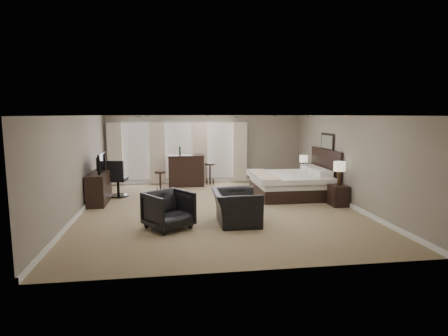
{
  "coord_description": "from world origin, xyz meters",
  "views": [
    {
      "loc": [
        -1.33,
        -10.15,
        2.62
      ],
      "look_at": [
        0.2,
        0.4,
        1.1
      ],
      "focal_mm": 30.0,
      "sensor_mm": 36.0,
      "label": 1
    }
  ],
  "objects": [
    {
      "name": "bar_stool_left",
      "position": [
        -1.67,
        2.3,
        0.38
      ],
      "size": [
        0.41,
        0.41,
        0.76
      ],
      "primitive_type": "cube",
      "rotation": [
        0.0,
        0.0,
        0.15
      ],
      "color": "black",
      "rests_on": "ground"
    },
    {
      "name": "window_bay",
      "position": [
        -1.0,
        4.11,
        1.2
      ],
      "size": [
        5.25,
        0.2,
        2.3
      ],
      "color": "silver",
      "rests_on": "room"
    },
    {
      "name": "bed",
      "position": [
        2.58,
        1.32,
        0.76
      ],
      "size": [
        2.38,
        2.27,
        1.51
      ],
      "primitive_type": "cube",
      "color": "silver",
      "rests_on": "ground"
    },
    {
      "name": "armchair_far",
      "position": [
        -1.39,
        -1.63,
        0.48
      ],
      "size": [
        1.27,
        1.25,
        0.96
      ],
      "primitive_type": "imported",
      "rotation": [
        0.0,
        0.0,
        0.6
      ],
      "color": "black",
      "rests_on": "ground"
    },
    {
      "name": "armchair_near",
      "position": [
        0.22,
        -1.46,
        0.54
      ],
      "size": [
        0.81,
        1.25,
        1.09
      ],
      "primitive_type": "imported",
      "rotation": [
        0.0,
        0.0,
        1.57
      ],
      "color": "black",
      "rests_on": "ground"
    },
    {
      "name": "tv",
      "position": [
        -3.45,
        1.26,
        0.98
      ],
      "size": [
        0.58,
        1.0,
        0.13
      ],
      "primitive_type": "imported",
      "rotation": [
        0.0,
        0.0,
        1.57
      ],
      "color": "black",
      "rests_on": "dresser"
    },
    {
      "name": "lamp_near",
      "position": [
        3.47,
        -0.13,
        0.95
      ],
      "size": [
        0.33,
        0.33,
        0.69
      ],
      "primitive_type": "cube",
      "color": "beige",
      "rests_on": "nightstand_near"
    },
    {
      "name": "room",
      "position": [
        0.0,
        0.0,
        1.3
      ],
      "size": [
        7.6,
        8.6,
        2.64
      ],
      "color": "#887656",
      "rests_on": "ground"
    },
    {
      "name": "wall_art",
      "position": [
        3.7,
        1.32,
        1.75
      ],
      "size": [
        0.04,
        0.96,
        0.56
      ],
      "primitive_type": "cube",
      "color": "slate",
      "rests_on": "room"
    },
    {
      "name": "lamp_far",
      "position": [
        3.47,
        2.77,
        0.85
      ],
      "size": [
        0.3,
        0.3,
        0.63
      ],
      "primitive_type": "cube",
      "color": "beige",
      "rests_on": "nightstand_far"
    },
    {
      "name": "nightstand_far",
      "position": [
        3.47,
        2.77,
        0.27
      ],
      "size": [
        0.4,
        0.49,
        0.53
      ],
      "primitive_type": "cube",
      "color": "black",
      "rests_on": "ground"
    },
    {
      "name": "bar_stool_right",
      "position": [
        0.15,
        3.71,
        0.41
      ],
      "size": [
        0.42,
        0.42,
        0.82
      ],
      "primitive_type": "cube",
      "rotation": [
        0.0,
        0.0,
        -0.09
      ],
      "color": "black",
      "rests_on": "ground"
    },
    {
      "name": "dresser",
      "position": [
        -3.45,
        1.26,
        0.46
      ],
      "size": [
        0.51,
        1.57,
        0.91
      ],
      "primitive_type": "cube",
      "color": "black",
      "rests_on": "ground"
    },
    {
      "name": "bar_counter",
      "position": [
        -0.76,
        3.58,
        0.58
      ],
      "size": [
        1.33,
        0.69,
        1.16
      ],
      "primitive_type": "cube",
      "color": "black",
      "rests_on": "ground"
    },
    {
      "name": "desk_chair",
      "position": [
        -3.01,
        2.04,
        0.6
      ],
      "size": [
        0.7,
        0.7,
        1.2
      ],
      "primitive_type": "cube",
      "rotation": [
        0.0,
        0.0,
        2.98
      ],
      "color": "black",
      "rests_on": "ground"
    },
    {
      "name": "nightstand_near",
      "position": [
        3.47,
        -0.13,
        0.3
      ],
      "size": [
        0.45,
        0.55,
        0.6
      ],
      "primitive_type": "cube",
      "color": "black",
      "rests_on": "ground"
    }
  ]
}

